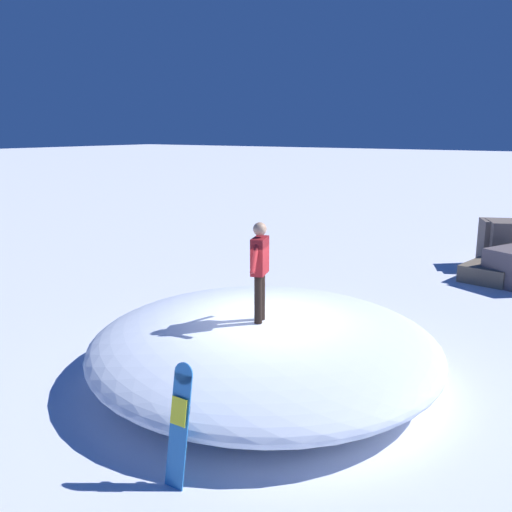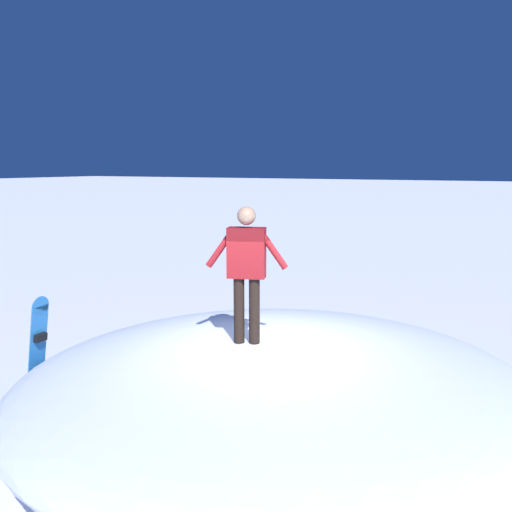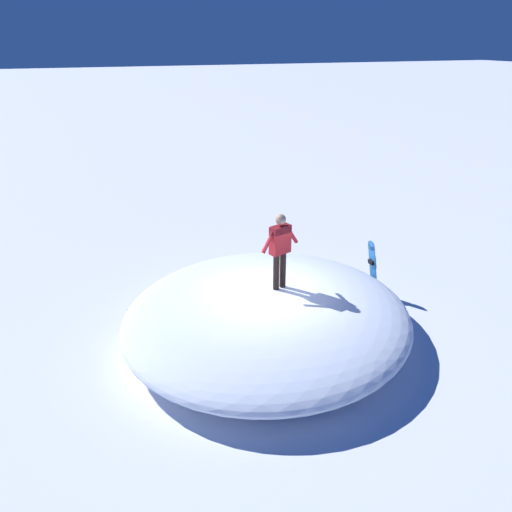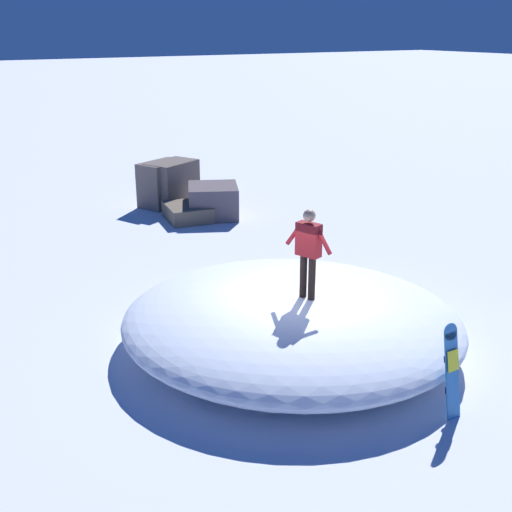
{
  "view_description": "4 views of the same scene",
  "coord_description": "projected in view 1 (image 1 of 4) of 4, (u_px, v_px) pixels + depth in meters",
  "views": [
    {
      "loc": [
        -8.04,
        -5.24,
        4.46
      ],
      "look_at": [
        -0.34,
        -0.1,
        2.37
      ],
      "focal_mm": 39.26,
      "sensor_mm": 36.0,
      "label": 1
    },
    {
      "loc": [
        3.06,
        -6.0,
        3.44
      ],
      "look_at": [
        -0.09,
        -0.04,
        2.3
      ],
      "focal_mm": 37.99,
      "sensor_mm": 36.0,
      "label": 2
    },
    {
      "loc": [
        3.87,
        9.15,
        6.39
      ],
      "look_at": [
        0.45,
        0.15,
        2.15
      ],
      "focal_mm": 34.89,
      "sensor_mm": 36.0,
      "label": 3
    },
    {
      "loc": [
        -9.7,
        6.7,
        6.13
      ],
      "look_at": [
        0.63,
        0.56,
        1.88
      ],
      "focal_mm": 45.93,
      "sensor_mm": 36.0,
      "label": 4
    }
  ],
  "objects": [
    {
      "name": "ground",
      "position": [
        262.0,
        376.0,
        10.35
      ],
      "size": [
        240.0,
        240.0,
        0.0
      ],
      "primitive_type": "plane",
      "color": "white"
    },
    {
      "name": "snowboarder_standing",
      "position": [
        260.0,
        265.0,
        9.65
      ],
      "size": [
        1.03,
        0.42,
        1.77
      ],
      "color": "black",
      "rests_on": "snow_mound"
    },
    {
      "name": "snow_mound",
      "position": [
        264.0,
        344.0,
        10.35
      ],
      "size": [
        9.33,
        9.3,
        1.16
      ],
      "primitive_type": "ellipsoid",
      "rotation": [
        0.0,
        0.0,
        0.72
      ],
      "color": "white",
      "rests_on": "ground"
    },
    {
      "name": "snowboard_primary_upright",
      "position": [
        180.0,
        423.0,
        7.08
      ],
      "size": [
        0.31,
        0.29,
        1.61
      ],
      "color": "#2672BF",
      "rests_on": "ground"
    },
    {
      "name": "backpack_near",
      "position": [
        400.0,
        336.0,
        11.82
      ],
      "size": [
        0.35,
        0.63,
        0.39
      ],
      "color": "black",
      "rests_on": "ground"
    }
  ]
}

